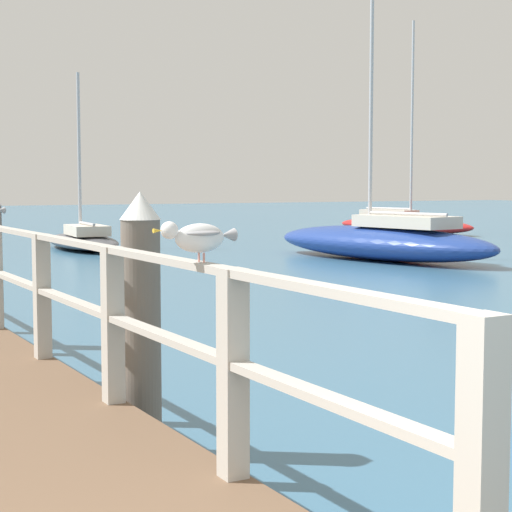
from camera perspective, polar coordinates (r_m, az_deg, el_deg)
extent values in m
cube|color=#B2ADA3|center=(2.86, 14.76, -13.88)|extent=(0.12, 0.12, 1.02)
cube|color=#B2ADA3|center=(4.17, -1.55, -7.83)|extent=(0.12, 0.12, 1.02)
cube|color=#B2ADA3|center=(5.66, -9.50, -4.54)|extent=(0.12, 0.12, 1.02)
cube|color=#B2ADA3|center=(7.22, -14.05, -2.61)|extent=(0.12, 0.12, 1.02)
cylinder|color=#6B6056|center=(6.24, -7.62, -5.42)|extent=(0.28, 0.28, 1.70)
cone|color=white|center=(6.14, -7.72, 3.34)|extent=(0.29, 0.29, 0.20)
ellipsoid|color=white|center=(4.40, -3.77, 1.20)|extent=(0.29, 0.15, 0.15)
sphere|color=white|center=(4.31, -5.78, 1.72)|extent=(0.09, 0.09, 0.09)
cone|color=gold|center=(4.28, -6.55, 1.69)|extent=(0.05, 0.03, 0.02)
cone|color=#939399|center=(4.48, -1.90, 1.41)|extent=(0.09, 0.08, 0.07)
ellipsoid|color=#939399|center=(4.39, -3.77, 1.54)|extent=(0.24, 0.19, 0.04)
cylinder|color=tan|center=(4.39, -3.49, -0.11)|extent=(0.01, 0.01, 0.05)
cylinder|color=tan|center=(4.43, -3.82, -0.07)|extent=(0.01, 0.01, 0.05)
cone|color=#939399|center=(9.20, -16.61, 2.93)|extent=(0.10, 0.09, 0.07)
ellipsoid|color=#4C4C51|center=(26.70, -11.47, 0.96)|extent=(2.37, 5.49, 0.45)
cylinder|color=#B2B2B7|center=(26.93, -11.68, 6.69)|extent=(0.10, 0.10, 4.91)
cylinder|color=#B2B2B7|center=(26.02, -11.18, 2.13)|extent=(0.27, 1.86, 0.08)
cube|color=beige|center=(26.06, -11.18, 1.70)|extent=(1.21, 2.01, 0.30)
ellipsoid|color=navy|center=(22.52, 8.23, 0.86)|extent=(3.18, 7.58, 0.88)
cylinder|color=#B2B2B7|center=(22.94, 7.69, 12.45)|extent=(0.10, 0.10, 8.32)
cylinder|color=#B2B2B7|center=(21.86, 10.00, 2.79)|extent=(0.45, 2.56, 0.08)
cube|color=beige|center=(21.89, 9.92, 2.27)|extent=(1.57, 2.79, 0.30)
ellipsoid|color=red|center=(34.89, 9.82, 2.01)|extent=(3.32, 6.59, 0.64)
cylinder|color=#B2B2B7|center=(34.76, 10.34, 8.89)|extent=(0.10, 0.10, 7.72)
cylinder|color=#B2B2B7|center=(35.34, 8.79, 3.15)|extent=(0.62, 2.17, 0.08)
cube|color=beige|center=(35.33, 8.83, 2.82)|extent=(1.55, 2.46, 0.30)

